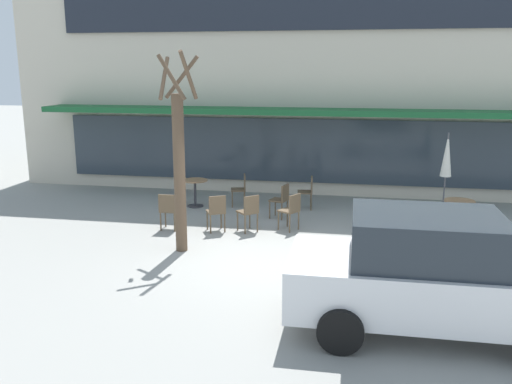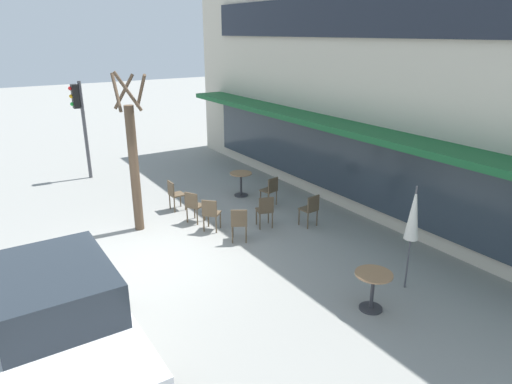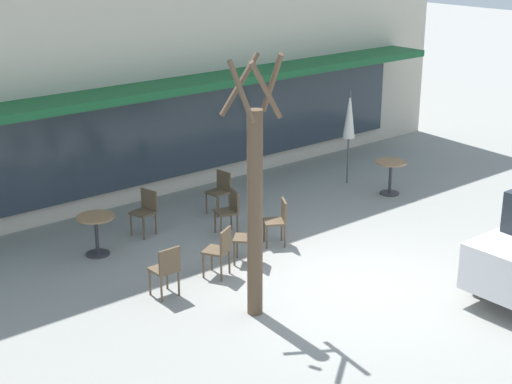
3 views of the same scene
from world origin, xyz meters
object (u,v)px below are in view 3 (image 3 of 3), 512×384
Objects in this scene: cafe_table_near_wall at (391,172)px; street_tree at (255,201)px; cafe_chair_2 at (146,209)px; patio_umbrella_green_folded at (349,115)px; cafe_chair_3 at (278,219)px; cafe_chair_0 at (249,235)px; cafe_chair_1 at (166,268)px; cafe_chair_6 at (220,189)px; cafe_chair_4 at (230,209)px; cafe_table_streetside at (96,229)px; cafe_chair_5 at (220,248)px.

cafe_table_near_wall is 0.18× the size of street_tree.
patio_umbrella_green_folded is at bearing -3.18° from cafe_chair_2.
cafe_chair_2 and cafe_chair_3 have the same top height.
cafe_chair_0 is at bearing -162.88° from cafe_chair_3.
cafe_chair_3 is at bearing 17.12° from cafe_chair_0.
cafe_chair_1 is at bearing -170.14° from cafe_chair_3.
cafe_chair_1 is (-1.91, -0.20, 0.00)m from cafe_chair_0.
cafe_chair_6 is at bearing 157.96° from cafe_table_near_wall.
cafe_chair_6 reaches higher than cafe_table_near_wall.
cafe_table_streetside is at bearing 163.37° from cafe_chair_4.
cafe_chair_3 is at bearing 41.18° from street_tree.
cafe_table_near_wall is 6.60m from street_tree.
cafe_chair_6 is (1.85, 0.03, 0.00)m from cafe_chair_2.
patio_umbrella_green_folded is 0.53× the size of street_tree.
patio_umbrella_green_folded is 2.47× the size of cafe_chair_5.
street_tree reaches higher than cafe_chair_3.
cafe_chair_1 is at bearing -148.60° from cafe_chair_4.
cafe_chair_0 and cafe_chair_1 have the same top height.
cafe_chair_3 is (1.65, -2.06, 0.00)m from cafe_chair_2.
cafe_chair_0 is (-4.83, -0.89, 0.01)m from cafe_table_near_wall.
cafe_chair_1 is at bearing -161.00° from patio_umbrella_green_folded.
cafe_table_near_wall is at bearing 22.20° from street_tree.
cafe_chair_4 is 3.60m from street_tree.
cafe_chair_1 and cafe_chair_4 have the same top height.
cafe_chair_4 is at bearing -16.63° from cafe_table_streetside.
patio_umbrella_green_folded reaches higher than cafe_chair_1.
cafe_table_near_wall is at bearing 9.24° from cafe_chair_1.
street_tree is (-2.10, -1.84, 1.35)m from cafe_chair_3.
cafe_table_near_wall is at bearing 8.78° from cafe_chair_3.
cafe_table_streetside is (-6.76, 1.17, 0.00)m from cafe_table_near_wall.
cafe_table_streetside is 0.85× the size of cafe_chair_3.
cafe_chair_1 is 1.15m from cafe_chair_5.
cafe_chair_4 is 1.97m from cafe_chair_5.
cafe_chair_3 is (2.89, -1.77, 0.01)m from cafe_table_streetside.
cafe_chair_1 and cafe_chair_2 have the same top height.
cafe_table_streetside is at bearing 118.24° from cafe_chair_5.
patio_umbrella_green_folded is 6.83m from street_tree.
cafe_chair_3 is at bearing -154.53° from patio_umbrella_green_folded.
cafe_chair_0 is (-4.65, -2.05, -1.10)m from patio_umbrella_green_folded.
cafe_chair_2 is (-0.69, 2.35, 0.00)m from cafe_chair_0.
cafe_table_streetside is 2.62m from cafe_chair_4.
cafe_chair_5 is 0.22× the size of street_tree.
patio_umbrella_green_folded is at bearing -5.29° from cafe_chair_6.
cafe_chair_5 is at bearing 3.53° from cafe_chair_1.
cafe_chair_3 is at bearing -95.59° from cafe_chair_6.
cafe_chair_5 is 3.15m from cafe_chair_6.
cafe_chair_6 is (0.58, 1.06, 0.00)m from cafe_chair_4.
cafe_chair_4 is (-0.37, 1.02, 0.00)m from cafe_chair_3.
patio_umbrella_green_folded reaches higher than cafe_table_streetside.
cafe_chair_2 is at bearing 140.81° from cafe_chair_4.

